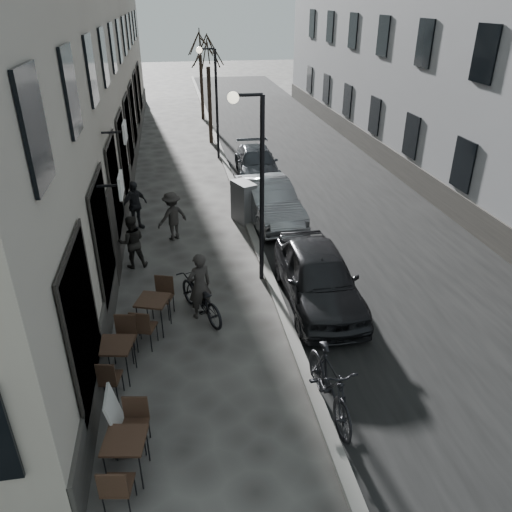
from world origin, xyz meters
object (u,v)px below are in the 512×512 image
object	(u,v)px
sign_board	(119,425)
utility_cabinet	(244,202)
tree_near	(207,50)
pedestrian_far	(135,205)
streetlamp_near	(255,170)
streetlamp_far	(213,91)
car_near	(318,277)
bistro_set_a	(127,453)
car_mid	(269,201)
bistro_set_b	(117,357)
moped	(329,384)
pedestrian_mid	(172,216)
bicycle	(200,298)
pedestrian_near	(132,242)
tree_far	(199,41)
bistro_set_c	(154,311)
car_far	(257,163)

from	to	relation	value
sign_board	utility_cabinet	bearing A→B (deg)	69.70
tree_near	pedestrian_far	bearing A→B (deg)	-107.75
tree_near	streetlamp_near	bearing A→B (deg)	-90.28
streetlamp_far	car_near	xyz separation A→B (m)	(1.38, -13.44, -2.42)
bistro_set_a	car_mid	xyz separation A→B (m)	(4.30, 10.14, 0.22)
streetlamp_near	sign_board	world-z (taller)	streetlamp_near
bistro_set_b	moped	xyz separation A→B (m)	(3.99, -1.64, 0.14)
moped	utility_cabinet	bearing A→B (deg)	87.69
sign_board	moped	xyz separation A→B (m)	(3.82, 0.18, 0.19)
sign_board	bistro_set_a	bearing A→B (deg)	-75.47
bistro_set_a	tree_near	bearing A→B (deg)	90.99
car_mid	bistro_set_b	bearing A→B (deg)	-127.08
streetlamp_near	pedestrian_mid	world-z (taller)	streetlamp_near
bicycle	pedestrian_far	size ratio (longest dim) A/B	1.19
sign_board	moped	size ratio (longest dim) A/B	0.53
streetlamp_far	streetlamp_near	bearing A→B (deg)	-90.00
pedestrian_far	tree_near	bearing A→B (deg)	32.41
streetlamp_far	car_near	size ratio (longest dim) A/B	1.17
sign_board	pedestrian_mid	bearing A→B (deg)	82.94
streetlamp_near	pedestrian_far	world-z (taller)	streetlamp_near
bistro_set_a	pedestrian_near	bearing A→B (deg)	101.64
pedestrian_mid	bistro_set_a	bearing A→B (deg)	53.30
bicycle	moped	bearing A→B (deg)	96.69
sign_board	bicycle	world-z (taller)	sign_board
tree_far	pedestrian_near	world-z (taller)	tree_far
bistro_set_a	pedestrian_far	distance (m)	10.14
pedestrian_far	utility_cabinet	bearing A→B (deg)	-39.80
tree_near	bistro_set_c	world-z (taller)	tree_near
streetlamp_far	bistro_set_c	bearing A→B (deg)	-101.10
bistro_set_a	car_far	bearing A→B (deg)	82.26
car_near	bistro_set_b	bearing A→B (deg)	-154.90
tree_far	sign_board	world-z (taller)	tree_far
streetlamp_near	bistro_set_a	size ratio (longest dim) A/B	3.06
streetlamp_far	pedestrian_mid	size ratio (longest dim) A/B	3.17
car_mid	streetlamp_near	bearing A→B (deg)	-111.86
utility_cabinet	car_near	bearing A→B (deg)	-101.15
car_mid	streetlamp_far	bearing A→B (deg)	92.60
pedestrian_mid	car_far	world-z (taller)	pedestrian_mid
bistro_set_c	pedestrian_near	size ratio (longest dim) A/B	1.11
sign_board	car_near	bearing A→B (deg)	40.57
streetlamp_near	car_mid	xyz separation A→B (m)	(1.17, 4.08, -2.45)
streetlamp_far	pedestrian_far	world-z (taller)	streetlamp_far
utility_cabinet	bistro_set_a	bearing A→B (deg)	-131.04
bistro_set_a	car_near	world-z (taller)	car_near
tree_far	car_near	bearing A→B (deg)	-86.67
pedestrian_near	pedestrian_far	world-z (taller)	pedestrian_far
pedestrian_near	car_near	size ratio (longest dim) A/B	0.36
pedestrian_near	moped	distance (m)	7.60
utility_cabinet	sign_board	bearing A→B (deg)	-133.14
bistro_set_c	sign_board	distance (m)	3.44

